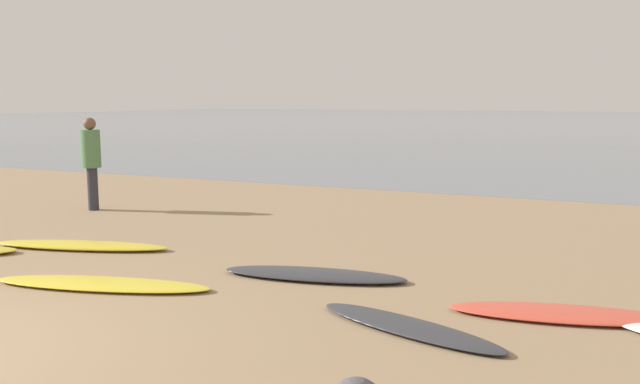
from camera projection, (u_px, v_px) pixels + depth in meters
name	position (u px, v px, depth m)	size (l,w,h in m)	color
ground_plane	(343.00, 200.00, 14.11)	(120.00, 120.00, 0.20)	#997C5B
ocean_water	(548.00, 121.00, 60.37)	(140.00, 100.00, 0.01)	slate
surfboard_2	(81.00, 245.00, 9.14)	(2.58, 0.49, 0.10)	yellow
surfboard_3	(102.00, 284.00, 7.28)	(2.56, 0.55, 0.08)	yellow
surfboard_4	(314.00, 274.00, 7.64)	(2.21, 0.57, 0.09)	#333338
surfboard_5	(408.00, 327.00, 5.92)	(1.96, 0.46, 0.07)	#333338
surfboard_6	(563.00, 314.00, 6.27)	(2.17, 0.58, 0.08)	#D84C38
person_1	(91.00, 156.00, 12.17)	(0.35, 0.35, 1.75)	#2D2D38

